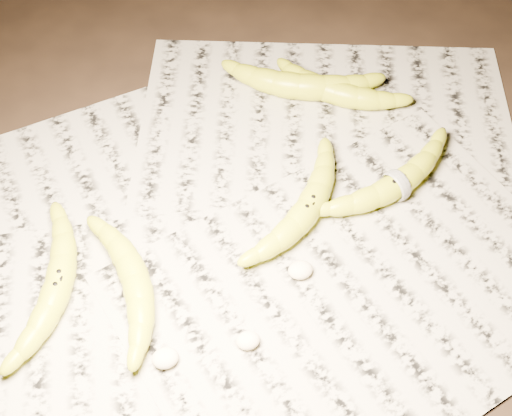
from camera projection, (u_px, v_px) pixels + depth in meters
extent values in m
plane|color=black|center=(246.00, 253.00, 0.92)|extent=(3.00, 3.00, 0.00)
cube|color=#A5A08D|center=(242.00, 232.00, 0.94)|extent=(0.90, 0.70, 0.01)
torus|color=white|center=(396.00, 184.00, 0.96)|extent=(0.02, 0.04, 0.05)
ellipsoid|color=#F8EAC0|center=(165.00, 357.00, 0.82)|extent=(0.03, 0.03, 0.02)
ellipsoid|color=#F8EAC0|center=(248.00, 339.00, 0.83)|extent=(0.03, 0.02, 0.02)
ellipsoid|color=#F8EAC0|center=(301.00, 268.00, 0.89)|extent=(0.03, 0.03, 0.02)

